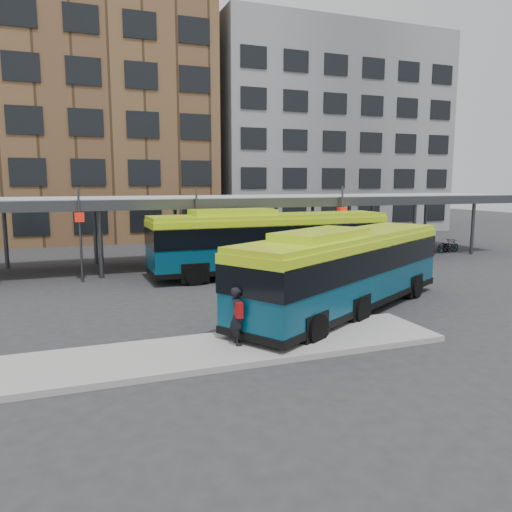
# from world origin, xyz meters

# --- Properties ---
(ground) EXTENTS (120.00, 120.00, 0.00)m
(ground) POSITION_xyz_m (0.00, 0.00, 0.00)
(ground) COLOR #28282B
(ground) RESTS_ON ground
(boarding_island) EXTENTS (14.00, 3.00, 0.18)m
(boarding_island) POSITION_xyz_m (-5.50, -3.00, 0.09)
(boarding_island) COLOR gray
(boarding_island) RESTS_ON ground
(canopy) EXTENTS (40.00, 6.53, 4.80)m
(canopy) POSITION_xyz_m (-0.06, 12.87, 3.91)
(canopy) COLOR #999B9E
(canopy) RESTS_ON ground
(building_brick) EXTENTS (26.00, 14.00, 22.00)m
(building_brick) POSITION_xyz_m (-10.00, 32.00, 11.00)
(building_brick) COLOR brown
(building_brick) RESTS_ON ground
(building_grey) EXTENTS (24.00, 14.00, 20.00)m
(building_grey) POSITION_xyz_m (16.00, 32.00, 10.00)
(building_grey) COLOR slate
(building_grey) RESTS_ON ground
(bus_front) EXTENTS (11.77, 8.46, 3.36)m
(bus_front) POSITION_xyz_m (0.45, -0.17, 1.75)
(bus_front) COLOR #073A52
(bus_front) RESTS_ON ground
(bus_rear) EXTENTS (13.19, 3.09, 3.63)m
(bus_rear) POSITION_xyz_m (0.69, 8.26, 1.89)
(bus_rear) COLOR #073A52
(bus_rear) RESTS_ON ground
(pedestrian) EXTENTS (0.46, 0.68, 1.76)m
(pedestrian) POSITION_xyz_m (-4.95, -2.92, 1.07)
(pedestrian) COLOR black
(pedestrian) RESTS_ON boarding_island
(bike_rack) EXTENTS (7.05, 1.31, 1.04)m
(bike_rack) POSITION_xyz_m (13.69, 12.03, 0.47)
(bike_rack) COLOR slate
(bike_rack) RESTS_ON ground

